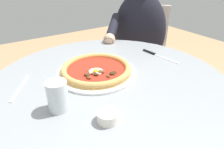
{
  "coord_description": "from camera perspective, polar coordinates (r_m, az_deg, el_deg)",
  "views": [
    {
      "loc": [
        0.58,
        -0.37,
        1.13
      ],
      "look_at": [
        -0.02,
        0.03,
        0.73
      ],
      "focal_mm": 31.35,
      "sensor_mm": 36.0,
      "label": 1
    }
  ],
  "objects": [
    {
      "name": "dining_table",
      "position": [
        0.88,
        -0.7,
        -9.94
      ],
      "size": [
        0.96,
        0.96,
        0.73
      ],
      "color": "gray",
      "rests_on": "ground"
    },
    {
      "name": "pizza_on_plate",
      "position": [
        0.82,
        -4.62,
        1.37
      ],
      "size": [
        0.33,
        0.33,
        0.04
      ],
      "color": "white",
      "rests_on": "dining_table"
    },
    {
      "name": "water_glass",
      "position": [
        0.63,
        -15.5,
        -6.52
      ],
      "size": [
        0.06,
        0.06,
        0.1
      ],
      "color": "silver",
      "rests_on": "dining_table"
    },
    {
      "name": "steak_knife",
      "position": [
        1.03,
        12.33,
        5.81
      ],
      "size": [
        0.22,
        0.04,
        0.01
      ],
      "color": "silver",
      "rests_on": "dining_table"
    },
    {
      "name": "ramekin_capers",
      "position": [
        0.58,
        -1.28,
        -12.09
      ],
      "size": [
        0.06,
        0.06,
        0.03
      ],
      "color": "white",
      "rests_on": "dining_table"
    },
    {
      "name": "fork_utensil",
      "position": [
        0.81,
        -25.19,
        -3.49
      ],
      "size": [
        0.16,
        0.1,
        0.0
      ],
      "color": "#BCBCC1",
      "rests_on": "dining_table"
    },
    {
      "name": "diner_person",
      "position": [
        1.52,
        7.38,
        4.7
      ],
      "size": [
        0.44,
        0.58,
        1.16
      ],
      "color": "#282833",
      "rests_on": "ground"
    },
    {
      "name": "cafe_chair_diner",
      "position": [
        1.65,
        8.37,
        6.93
      ],
      "size": [
        0.6,
        0.6,
        0.87
      ],
      "color": "beige",
      "rests_on": "ground"
    }
  ]
}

